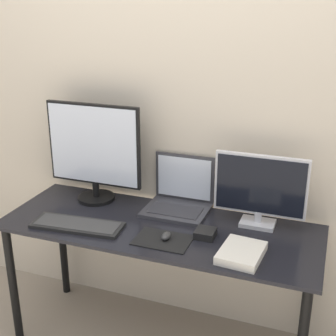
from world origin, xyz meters
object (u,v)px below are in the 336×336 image
(mouse, at_px, (166,236))
(book, at_px, (241,253))
(monitor_right, at_px, (260,189))
(keyboard, at_px, (77,225))
(power_brick, at_px, (205,233))
(laptop, at_px, (180,197))
(monitor_left, at_px, (94,151))

(mouse, xyz_separation_m, book, (0.36, -0.02, -0.00))
(monitor_right, bearing_deg, keyboard, -158.53)
(monitor_right, relative_size, mouse, 6.89)
(book, height_order, power_brick, same)
(laptop, height_order, book, laptop)
(laptop, bearing_deg, book, -42.35)
(monitor_left, height_order, keyboard, monitor_left)
(monitor_right, height_order, laptop, monitor_right)
(mouse, relative_size, power_brick, 0.67)
(monitor_right, xyz_separation_m, keyboard, (-0.82, -0.32, -0.18))
(monitor_left, xyz_separation_m, power_brick, (0.68, -0.21, -0.26))
(book, bearing_deg, monitor_left, 159.85)
(monitor_left, bearing_deg, book, -20.15)
(mouse, height_order, power_brick, same)
(monitor_left, relative_size, monitor_right, 1.21)
(monitor_right, distance_m, mouse, 0.50)
(monitor_left, height_order, power_brick, monitor_left)
(keyboard, bearing_deg, monitor_left, 102.25)
(keyboard, distance_m, mouse, 0.45)
(monitor_left, distance_m, keyboard, 0.43)
(monitor_left, relative_size, mouse, 8.34)
(laptop, xyz_separation_m, power_brick, (0.22, -0.26, -0.05))
(laptop, height_order, mouse, laptop)
(book, bearing_deg, laptop, 137.65)
(keyboard, bearing_deg, mouse, 3.12)
(book, bearing_deg, mouse, 176.13)
(monitor_left, height_order, mouse, monitor_left)
(laptop, distance_m, keyboard, 0.55)
(monitor_right, bearing_deg, book, -92.27)
(monitor_right, bearing_deg, laptop, 172.99)
(power_brick, bearing_deg, monitor_right, 44.65)
(laptop, relative_size, power_brick, 3.40)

